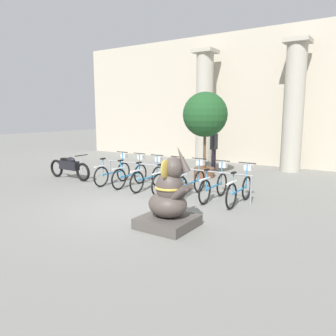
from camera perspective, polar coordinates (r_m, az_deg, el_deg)
The scene contains 16 objects.
ground_plane at distance 8.33m, azimuth -6.01°, elevation -6.91°, with size 60.00×60.00×0.00m, color slate.
building_facade at distance 15.61m, azimuth 14.72°, elevation 11.65°, with size 20.00×0.20×6.00m.
column_left at distance 15.46m, azimuth 6.35°, elevation 10.52°, with size 0.97×0.97×5.16m.
column_right at distance 14.09m, azimuth 21.06°, elevation 10.05°, with size 0.97×0.97×5.16m.
bike_rack at distance 9.80m, azimuth 0.52°, elevation -0.56°, with size 5.06×0.05×0.77m.
bicycle_0 at distance 11.12m, azimuth -9.46°, elevation -0.67°, with size 0.48×1.73×1.04m.
bicycle_1 at distance 10.64m, azimuth -6.49°, elevation -1.06°, with size 0.48×1.73×1.04m.
bicycle_2 at distance 10.16m, azimuth -3.40°, elevation -1.52°, with size 0.48×1.73×1.04m.
bicycle_3 at distance 9.77m, azimuth 0.25°, elevation -1.95°, with size 0.48×1.73×1.04m.
bicycle_4 at distance 9.41m, azimuth 4.08°, elevation -2.43°, with size 0.48×1.73×1.04m.
bicycle_5 at distance 9.04m, azimuth 8.08°, elevation -2.99°, with size 0.48×1.73×1.04m.
bicycle_6 at distance 8.74m, azimuth 12.44°, elevation -3.56°, with size 0.48×1.73×1.04m.
elephant_statue at distance 6.77m, azimuth 0.22°, elevation -5.61°, with size 1.08×1.08×1.74m.
motorcycle at distance 12.24m, azimuth -16.80°, elevation 0.20°, with size 2.06×0.55×0.92m.
person_pedestrian at distance 13.69m, azimuth 8.00°, elevation 4.08°, with size 0.23×0.47×1.76m.
potted_tree at distance 12.04m, azimuth 6.49°, elevation 8.77°, with size 1.62×1.62×3.11m.
Camera 1 is at (5.11, -6.14, 2.36)m, focal length 35.00 mm.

